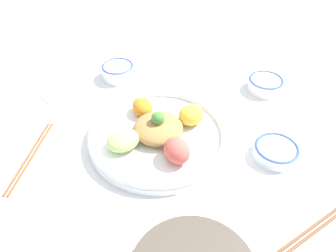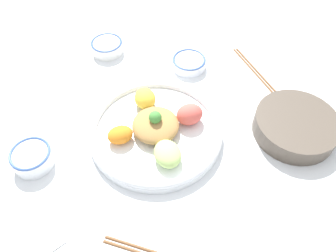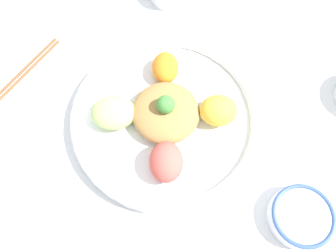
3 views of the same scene
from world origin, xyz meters
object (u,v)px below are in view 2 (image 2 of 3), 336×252
(sauce_bowl_red, at_px, (107,46))
(chopsticks_pair_near, at_px, (254,69))
(salad_platter, at_px, (156,129))
(sauce_bowl_dark, at_px, (189,62))
(rice_bowl_blue, at_px, (32,157))
(serving_spoon_extra, at_px, (91,74))
(side_serving_bowl, at_px, (296,125))

(sauce_bowl_red, bearing_deg, chopsticks_pair_near, -74.25)
(salad_platter, relative_size, sauce_bowl_dark, 3.35)
(chopsticks_pair_near, bearing_deg, rice_bowl_blue, 95.66)
(chopsticks_pair_near, xyz_separation_m, serving_spoon_extra, (-0.25, 0.45, -0.00))
(salad_platter, bearing_deg, rice_bowl_blue, 132.71)
(rice_bowl_blue, height_order, serving_spoon_extra, rice_bowl_blue)
(serving_spoon_extra, bearing_deg, salad_platter, 161.37)
(sauce_bowl_red, xyz_separation_m, serving_spoon_extra, (-0.12, -0.02, -0.02))
(sauce_bowl_red, height_order, sauce_bowl_dark, sauce_bowl_red)
(serving_spoon_extra, bearing_deg, sauce_bowl_dark, -143.41)
(side_serving_bowl, bearing_deg, serving_spoon_extra, 95.14)
(sauce_bowl_dark, bearing_deg, rice_bowl_blue, 158.24)
(salad_platter, height_order, chopsticks_pair_near, salad_platter)
(salad_platter, bearing_deg, sauce_bowl_red, 52.44)
(serving_spoon_extra, bearing_deg, chopsticks_pair_near, -147.53)
(salad_platter, xyz_separation_m, rice_bowl_blue, (-0.22, 0.23, 0.00))
(salad_platter, xyz_separation_m, side_serving_bowl, (0.17, -0.33, 0.01))
(rice_bowl_blue, relative_size, chopsticks_pair_near, 0.56)
(rice_bowl_blue, bearing_deg, sauce_bowl_dark, -21.76)
(rice_bowl_blue, relative_size, serving_spoon_extra, 0.85)
(rice_bowl_blue, distance_m, serving_spoon_extra, 0.34)
(salad_platter, distance_m, serving_spoon_extra, 0.31)
(serving_spoon_extra, bearing_deg, rice_bowl_blue, 103.03)
(side_serving_bowl, bearing_deg, rice_bowl_blue, 124.68)
(salad_platter, xyz_separation_m, chopsticks_pair_near, (0.37, -0.16, -0.02))
(sauce_bowl_dark, relative_size, side_serving_bowl, 0.48)
(rice_bowl_blue, xyz_separation_m, sauce_bowl_dark, (0.50, -0.20, -0.01))
(salad_platter, distance_m, sauce_bowl_red, 0.39)
(salad_platter, relative_size, serving_spoon_extra, 2.99)
(rice_bowl_blue, relative_size, side_serving_bowl, 0.46)
(side_serving_bowl, height_order, chopsticks_pair_near, side_serving_bowl)
(sauce_bowl_red, bearing_deg, serving_spoon_extra, -172.11)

